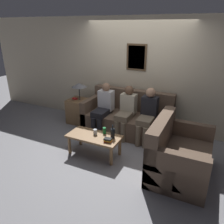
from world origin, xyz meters
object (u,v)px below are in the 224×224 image
Objects in this scene: person_left at (103,107)px; person_middle at (126,110)px; couch_side at (178,156)px; drinking_glass at (95,132)px; coffee_table at (94,138)px; couch_main at (128,119)px; person_right at (148,113)px; wine_bottle at (113,133)px.

person_left is 0.56m from person_middle.
couch_side reaches higher than drinking_glass.
coffee_table is 0.13m from drinking_glass.
person_right is at bearing -20.87° from couch_main.
couch_main is 1.74× the size of person_middle.
drinking_glass is (-0.01, 0.06, 0.11)m from coffee_table.
drinking_glass is at bearing -104.18° from person_middle.
wine_bottle is 1.01m from person_right.
person_right reaches higher than couch_main.
person_right is (-0.82, 0.91, 0.31)m from couch_side.
person_right reaches higher than drinking_glass.
coffee_table is 0.89× the size of person_right.
person_middle is at bearing 54.89° from couch_side.
coffee_table is 9.87× the size of drinking_glass.
person_left reaches higher than person_middle.
couch_side is at bearing -39.38° from couch_main.
couch_main is at bearing 79.31° from drinking_glass.
person_left is at bearing 64.89° from couch_side.
drinking_glass is at bearing -71.61° from person_left.
coffee_table is 3.96× the size of wine_bottle.
couch_main is at bearing 97.40° from wine_bottle.
person_middle reaches higher than wine_bottle.
person_right is (0.53, -0.20, 0.31)m from couch_main.
wine_bottle is 0.96m from person_middle.
drinking_glass is at bearing -100.69° from couch_main.
person_left is (-1.88, 0.88, 0.30)m from couch_side.
couch_main is 0.65m from person_right.
couch_main is 1.73× the size of person_left.
couch_side is at bearing -47.86° from person_right.
person_left is at bearing 126.83° from wine_bottle.
couch_main is 1.75m from couch_side.
wine_bottle is (-1.21, -0.01, 0.17)m from couch_side.
drinking_glass is 0.09× the size of person_middle.
couch_side is 1.57m from coffee_table.
person_middle is at bearing -81.03° from couch_main.
couch_main is 0.35m from person_middle.
person_left is (-0.31, 0.92, 0.17)m from drinking_glass.
couch_side is 1.12× the size of person_middle.
couch_side is 1.65m from person_middle.
wine_bottle is 0.23× the size of person_middle.
drinking_glass is at bearing 91.50° from couch_side.
person_right is at bearing 42.14° from couch_side.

